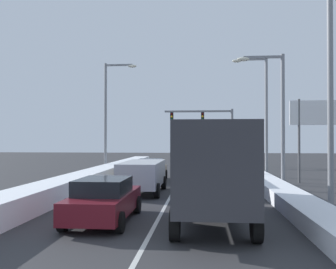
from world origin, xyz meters
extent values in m
plane|color=#333335|center=(0.00, 14.30, 0.00)|extent=(120.00, 120.00, 0.00)
cube|color=silver|center=(0.00, 17.87, 0.00)|extent=(0.14, 39.32, 0.01)
cube|color=white|center=(5.30, 17.87, 0.31)|extent=(1.43, 39.32, 0.62)
cube|color=white|center=(-5.30, 17.87, 0.45)|extent=(1.64, 39.32, 0.89)
cube|color=navy|center=(1.92, 10.08, 1.56)|extent=(2.35, 2.20, 2.00)
cube|color=#333338|center=(1.92, 6.48, 2.06)|extent=(2.35, 5.00, 2.60)
cylinder|color=black|center=(0.79, 10.38, 0.46)|extent=(0.28, 0.92, 0.92)
cylinder|color=black|center=(3.04, 10.38, 0.46)|extent=(0.28, 0.92, 0.92)
cylinder|color=black|center=(0.79, 4.98, 0.46)|extent=(0.28, 0.92, 0.92)
cylinder|color=black|center=(3.04, 4.98, 0.46)|extent=(0.28, 0.92, 0.92)
cube|color=#38383D|center=(1.80, 15.23, 1.04)|extent=(1.95, 4.90, 1.25)
cube|color=black|center=(1.80, 12.82, 1.32)|extent=(1.56, 0.06, 0.55)
cube|color=red|center=(1.02, 12.83, 0.94)|extent=(0.20, 0.08, 0.28)
cube|color=red|center=(2.58, 12.83, 0.94)|extent=(0.20, 0.08, 0.28)
cylinder|color=black|center=(0.84, 16.93, 0.37)|extent=(0.25, 0.74, 0.74)
cylinder|color=black|center=(2.75, 16.93, 0.37)|extent=(0.25, 0.74, 0.74)
cylinder|color=black|center=(0.84, 13.53, 0.37)|extent=(0.25, 0.74, 0.74)
cylinder|color=black|center=(2.75, 13.53, 0.37)|extent=(0.25, 0.74, 0.74)
cube|color=black|center=(1.79, 22.56, 1.04)|extent=(1.95, 4.90, 1.25)
cube|color=black|center=(1.79, 20.15, 1.32)|extent=(1.56, 0.06, 0.55)
cube|color=red|center=(1.01, 20.16, 0.94)|extent=(0.20, 0.08, 0.28)
cube|color=red|center=(2.57, 20.16, 0.94)|extent=(0.20, 0.08, 0.28)
cylinder|color=black|center=(0.83, 24.26, 0.37)|extent=(0.25, 0.74, 0.74)
cylinder|color=black|center=(2.74, 24.26, 0.37)|extent=(0.25, 0.74, 0.74)
cylinder|color=black|center=(0.83, 20.86, 0.37)|extent=(0.25, 0.74, 0.74)
cylinder|color=black|center=(2.74, 20.86, 0.37)|extent=(0.25, 0.74, 0.74)
cube|color=maroon|center=(-1.82, 7.25, 0.63)|extent=(1.82, 4.50, 0.70)
cube|color=black|center=(-1.82, 7.10, 1.23)|extent=(1.64, 2.20, 0.55)
cube|color=red|center=(-2.51, 5.05, 0.75)|extent=(0.24, 0.08, 0.14)
cube|color=red|center=(-1.13, 5.05, 0.75)|extent=(0.24, 0.08, 0.14)
cylinder|color=black|center=(-2.71, 8.80, 0.33)|extent=(0.22, 0.66, 0.66)
cylinder|color=black|center=(-0.93, 8.80, 0.33)|extent=(0.22, 0.66, 0.66)
cylinder|color=black|center=(-2.71, 5.70, 0.33)|extent=(0.22, 0.66, 0.66)
cylinder|color=black|center=(-0.93, 5.70, 0.33)|extent=(0.22, 0.66, 0.66)
cube|color=#B7BABF|center=(-1.57, 14.17, 1.04)|extent=(1.95, 4.90, 1.25)
cube|color=black|center=(-1.57, 11.76, 1.32)|extent=(1.56, 0.06, 0.55)
cube|color=red|center=(-2.35, 11.77, 0.94)|extent=(0.20, 0.08, 0.28)
cube|color=red|center=(-0.79, 11.77, 0.94)|extent=(0.20, 0.08, 0.28)
cylinder|color=black|center=(-2.52, 15.87, 0.37)|extent=(0.25, 0.74, 0.74)
cylinder|color=black|center=(-0.61, 15.87, 0.37)|extent=(0.25, 0.74, 0.74)
cylinder|color=black|center=(-2.52, 12.47, 0.37)|extent=(0.25, 0.74, 0.74)
cylinder|color=black|center=(-0.61, 12.47, 0.37)|extent=(0.25, 0.74, 0.74)
cube|color=#937F60|center=(-1.93, 19.89, 0.63)|extent=(1.82, 4.50, 0.70)
cube|color=black|center=(-1.93, 19.74, 1.23)|extent=(1.64, 2.20, 0.55)
cube|color=red|center=(-2.62, 17.69, 0.75)|extent=(0.24, 0.08, 0.14)
cube|color=red|center=(-1.24, 17.69, 0.75)|extent=(0.24, 0.08, 0.14)
cylinder|color=black|center=(-2.82, 21.44, 0.33)|extent=(0.22, 0.66, 0.66)
cylinder|color=black|center=(-1.04, 21.44, 0.33)|extent=(0.22, 0.66, 0.66)
cylinder|color=black|center=(-2.82, 18.34, 0.33)|extent=(0.22, 0.66, 0.66)
cylinder|color=black|center=(-1.04, 18.34, 0.33)|extent=(0.22, 0.66, 0.66)
cylinder|color=slate|center=(4.90, 35.74, 3.10)|extent=(0.28, 0.28, 6.20)
cube|color=slate|center=(1.20, 35.74, 5.95)|extent=(7.40, 0.20, 0.20)
cube|color=black|center=(1.70, 35.74, 5.38)|extent=(0.34, 0.34, 0.95)
sphere|color=#4C0A0A|center=(1.70, 35.55, 5.66)|extent=(0.22, 0.22, 0.22)
sphere|color=#F2AD14|center=(1.70, 35.55, 5.38)|extent=(0.22, 0.22, 0.22)
sphere|color=#0C3819|center=(1.70, 35.55, 5.09)|extent=(0.22, 0.22, 0.22)
cube|color=black|center=(-1.70, 35.74, 5.38)|extent=(0.34, 0.34, 0.95)
sphere|color=#4C0A0A|center=(-1.70, 35.55, 5.66)|extent=(0.22, 0.22, 0.22)
sphere|color=#F2AD14|center=(-1.70, 35.55, 5.38)|extent=(0.22, 0.22, 0.22)
sphere|color=#0C3819|center=(-1.70, 35.55, 5.09)|extent=(0.22, 0.22, 0.22)
cylinder|color=gray|center=(6.35, 8.94, 4.57)|extent=(0.22, 0.22, 9.14)
cylinder|color=gray|center=(6.14, 16.08, 3.84)|extent=(0.22, 0.22, 7.69)
cube|color=gray|center=(5.04, 16.08, 7.54)|extent=(2.20, 0.14, 0.14)
ellipsoid|color=#EAE5C6|center=(3.94, 16.08, 7.44)|extent=(0.70, 0.36, 0.24)
cylinder|color=gray|center=(6.45, 23.23, 4.54)|extent=(0.22, 0.22, 9.08)
cube|color=gray|center=(5.35, 23.23, 8.93)|extent=(2.20, 0.14, 0.14)
ellipsoid|color=#EAE5C6|center=(4.25, 23.23, 8.83)|extent=(0.70, 0.36, 0.24)
cylinder|color=gray|center=(-6.19, 24.19, 4.51)|extent=(0.22, 0.22, 9.02)
cube|color=gray|center=(-5.09, 24.19, 8.87)|extent=(2.20, 0.14, 0.14)
ellipsoid|color=#EAE5C6|center=(-3.99, 24.19, 8.77)|extent=(0.70, 0.36, 0.24)
cylinder|color=#59595B|center=(7.92, 19.63, 2.75)|extent=(0.16, 0.16, 5.50)
cylinder|color=#59595B|center=(9.92, 19.63, 2.75)|extent=(0.16, 0.16, 5.50)
cube|color=white|center=(8.92, 19.63, 4.60)|extent=(3.20, 0.12, 1.60)
camera|label=1|loc=(1.53, -5.50, 2.84)|focal=40.01mm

